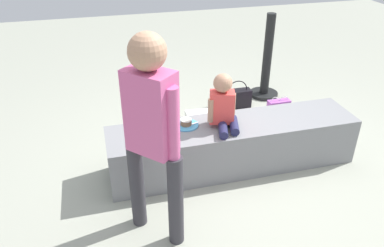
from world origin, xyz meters
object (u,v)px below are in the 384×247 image
object	(u,v)px
adult_standing	(152,125)
cake_box_white	(201,120)
water_bottle_near_gift	(134,118)
party_cup_red	(139,135)
gift_bag	(278,110)
child_seated	(223,104)
cake_plate	(186,124)
handbag_black_leather	(237,98)

from	to	relation	value
adult_standing	cake_box_white	distance (m)	1.85
water_bottle_near_gift	party_cup_red	distance (m)	0.28
gift_bag	party_cup_red	xyz separation A→B (m)	(-1.58, -0.02, -0.07)
party_cup_red	cake_box_white	size ratio (longest dim) A/B	0.33
adult_standing	cake_box_white	world-z (taller)	adult_standing
child_seated	cake_plate	size ratio (longest dim) A/B	2.16
child_seated	cake_plate	bearing A→B (deg)	163.84
cake_box_white	handbag_black_leather	xyz separation A→B (m)	(0.54, 0.31, 0.06)
cake_box_white	handbag_black_leather	distance (m)	0.62
party_cup_red	child_seated	bearing A→B (deg)	-45.56
adult_standing	cake_box_white	xyz separation A→B (m)	(0.76, 1.45, -0.86)
child_seated	cake_plate	world-z (taller)	child_seated
cake_box_white	handbag_black_leather	size ratio (longest dim) A/B	0.96
child_seated	party_cup_red	world-z (taller)	child_seated
child_seated	adult_standing	world-z (taller)	adult_standing
adult_standing	party_cup_red	distance (m)	1.58
cake_box_white	water_bottle_near_gift	bearing A→B (deg)	168.60
cake_plate	adult_standing	bearing A→B (deg)	-119.07
cake_plate	handbag_black_leather	bearing A→B (deg)	49.37
gift_bag	water_bottle_near_gift	world-z (taller)	gift_bag
handbag_black_leather	cake_plate	bearing A→B (deg)	-130.63
water_bottle_near_gift	adult_standing	bearing A→B (deg)	-90.97
party_cup_red	handbag_black_leather	size ratio (longest dim) A/B	0.32
water_bottle_near_gift	cake_box_white	world-z (taller)	water_bottle_near_gift
cake_plate	water_bottle_near_gift	bearing A→B (deg)	113.48
adult_standing	party_cup_red	world-z (taller)	adult_standing
cake_plate	child_seated	bearing A→B (deg)	-16.16
gift_bag	cake_box_white	size ratio (longest dim) A/B	0.89
gift_bag	party_cup_red	distance (m)	1.59
gift_bag	handbag_black_leather	distance (m)	0.54
gift_bag	cake_box_white	xyz separation A→B (m)	(-0.87, 0.11, -0.07)
child_seated	cake_box_white	xyz separation A→B (m)	(0.04, 0.81, -0.60)
child_seated	adult_standing	distance (m)	0.99
water_bottle_near_gift	cake_box_white	xyz separation A→B (m)	(0.73, -0.15, -0.05)
gift_bag	party_cup_red	bearing A→B (deg)	-179.21
gift_bag	cake_box_white	bearing A→B (deg)	172.82
child_seated	gift_bag	xyz separation A→B (m)	(0.92, 0.70, -0.53)
party_cup_red	handbag_black_leather	world-z (taller)	handbag_black_leather
cake_box_white	gift_bag	bearing A→B (deg)	-7.18
handbag_black_leather	party_cup_red	bearing A→B (deg)	-160.51
cake_plate	party_cup_red	size ratio (longest dim) A/B	2.07
adult_standing	child_seated	bearing A→B (deg)	41.96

